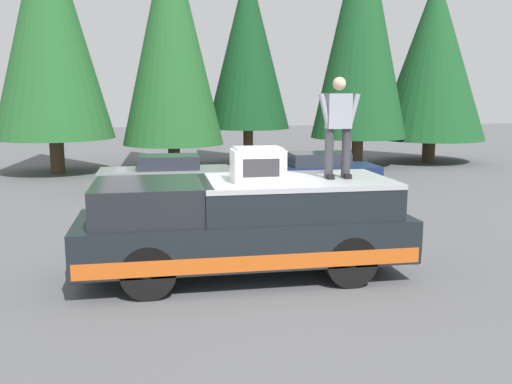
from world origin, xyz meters
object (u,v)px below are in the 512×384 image
at_px(compressor_unit, 258,164).
at_px(person_on_truck_bed, 338,125).
at_px(parked_car_grey, 166,174).
at_px(pickup_truck, 244,225).
at_px(parked_car_navy, 316,170).

xyz_separation_m(compressor_unit, person_on_truck_bed, (0.10, -1.39, 0.62)).
bearing_deg(parked_car_grey, person_on_truck_bed, -162.69).
height_order(compressor_unit, person_on_truck_bed, person_on_truck_bed).
bearing_deg(person_on_truck_bed, pickup_truck, 87.42).
bearing_deg(compressor_unit, parked_car_navy, -22.08).
bearing_deg(compressor_unit, person_on_truck_bed, -86.03).
bearing_deg(parked_car_navy, person_on_truck_bed, 165.98).
bearing_deg(person_on_truck_bed, parked_car_navy, -14.02).
distance_m(compressor_unit, person_on_truck_bed, 1.53).
distance_m(person_on_truck_bed, parked_car_grey, 9.35).
xyz_separation_m(compressor_unit, parked_car_grey, (8.82, 1.33, -1.35)).
bearing_deg(pickup_truck, parked_car_navy, -23.60).
height_order(pickup_truck, person_on_truck_bed, person_on_truck_bed).
height_order(compressor_unit, parked_car_navy, compressor_unit).
distance_m(pickup_truck, compressor_unit, 1.09).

